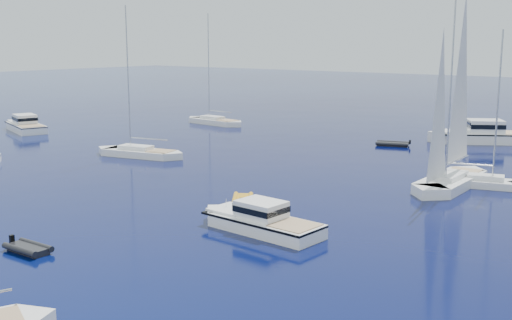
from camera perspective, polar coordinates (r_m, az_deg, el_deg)
The scene contains 11 objects.
ground at distance 34.70m, azimuth -21.29°, elevation -9.82°, with size 400.00×400.00×0.00m, color #08184F.
motor_cruiser_centre at distance 39.93m, azimuth 0.27°, elevation -6.39°, with size 2.90×9.49×2.49m, color white, non-canonical shape.
motor_cruiser_far_l at distance 89.16m, azimuth -20.11°, elevation 2.49°, with size 3.30×10.80×2.83m, color white, non-canonical shape.
motor_cruiser_distant at distance 78.67m, azimuth 19.71°, elevation 1.50°, with size 4.00×13.09×3.43m, color silver, non-canonical shape.
sailboat_mid_l at distance 66.31m, azimuth -10.46°, elevation 0.33°, with size 2.80×10.77×15.84m, color white, non-canonical shape.
sailboat_centre at distance 54.96m, azimuth 19.60°, elevation -2.26°, with size 2.32×8.92×13.11m, color white, non-canonical shape.
sailboat_sails_r at distance 54.08m, azimuth 17.15°, elevation -2.31°, with size 3.20×12.29×18.07m, color white, non-canonical shape.
sailboat_far_l at distance 90.84m, azimuth -3.75°, elevation 3.26°, with size 2.85×10.97×16.13m, color silver, non-canonical shape.
tender_yellow at distance 46.67m, azimuth -1.22°, elevation -3.86°, with size 1.78×3.16×0.95m, color orange, non-canonical shape.
tender_grey_near at distance 38.22m, azimuth -19.87°, elevation -7.84°, with size 1.70×2.99×0.95m, color black, non-canonical shape.
tender_grey_far at distance 73.50m, azimuth 12.22°, elevation 1.27°, with size 2.09×3.85×0.95m, color black, non-canonical shape.
Camera 1 is at (28.26, -16.38, 11.74)m, focal length 44.31 mm.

